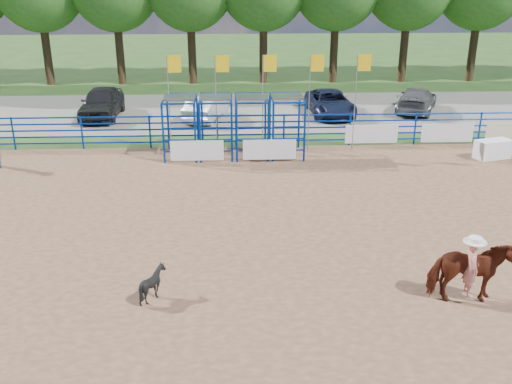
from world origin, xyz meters
TOP-DOWN VIEW (x-y plane):
  - ground at (0.00, 0.00)m, footprint 120.00×120.00m
  - arena_dirt at (0.00, 0.00)m, footprint 30.00×20.00m
  - gravel_strip at (0.00, 17.00)m, footprint 40.00×10.00m
  - announcer_table at (8.70, 7.82)m, footprint 1.63×1.10m
  - horse_and_rider at (3.20, -3.25)m, footprint 1.93×0.93m
  - calf at (-4.34, -2.75)m, footprint 0.89×0.83m
  - car_a at (-9.35, 16.01)m, footprint 1.92×4.76m
  - car_b at (-3.69, 15.16)m, footprint 2.40×4.28m
  - car_c at (3.11, 15.99)m, footprint 2.39×4.85m
  - car_d at (8.12, 16.53)m, footprint 3.65×5.03m
  - perimeter_fence at (0.00, 0.00)m, footprint 30.10×20.10m
  - chute_assembly at (-1.90, 8.84)m, footprint 19.32×2.41m

SIDE VIEW (x-z plane):
  - ground at x=0.00m, z-range 0.00..0.00m
  - gravel_strip at x=0.00m, z-range 0.00..0.01m
  - arena_dirt at x=0.00m, z-range 0.00..0.02m
  - announcer_table at x=8.70m, z-range 0.02..0.81m
  - calf at x=-4.34m, z-range 0.02..0.85m
  - car_c at x=3.11m, z-range 0.01..1.33m
  - car_b at x=-3.69m, z-range 0.01..1.35m
  - car_d at x=8.12m, z-range 0.01..1.36m
  - perimeter_fence at x=0.00m, z-range 0.00..1.50m
  - car_a at x=-9.35m, z-range 0.01..1.63m
  - horse_and_rider at x=3.20m, z-range -0.30..2.12m
  - chute_assembly at x=-1.90m, z-range -0.84..3.36m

